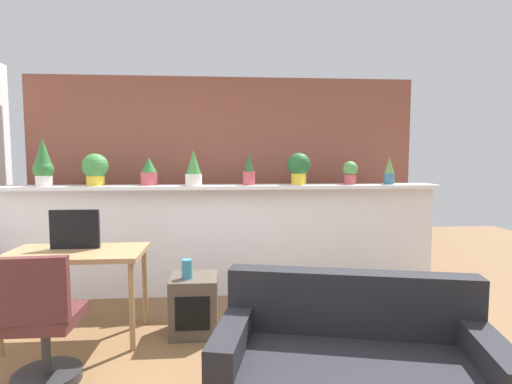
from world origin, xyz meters
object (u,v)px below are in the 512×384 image
Objects in this scene: potted_plant_7 at (389,171)px; potted_plant_2 at (149,172)px; potted_plant_3 at (193,169)px; couch at (354,372)px; vase_on_shelf at (187,269)px; potted_plant_4 at (249,171)px; desk at (77,261)px; potted_plant_0 at (43,164)px; potted_plant_1 at (95,168)px; tv_monitor at (75,229)px; potted_plant_6 at (350,172)px; potted_plant_5 at (299,167)px; office_chair at (42,330)px; side_cube_shelf at (194,305)px.

potted_plant_2 is at bearing 178.91° from potted_plant_7.
potted_plant_3 is 0.23× the size of couch.
potted_plant_2 is at bearing 115.66° from vase_on_shelf.
desk is at bearing -147.24° from potted_plant_4.
potted_plant_3 reaches higher than potted_plant_4.
potted_plant_0 is 1.47× the size of potted_plant_1.
couch is at bearing -32.17° from tv_monitor.
potted_plant_6 is at bearing -0.00° from potted_plant_1.
potted_plant_4 is at bearing -174.58° from potted_plant_5.
potted_plant_5 is 2.34m from tv_monitor.
potted_plant_4 is 2.44m from office_chair.
potted_plant_5 is 1.14× the size of potted_plant_7.
tv_monitor reaches higher than office_chair.
potted_plant_5 reaches higher than office_chair.
potted_plant_6 reaches higher than side_cube_shelf.
office_chair is at bearing -87.51° from desk.
potted_plant_5 is 0.21× the size of couch.
potted_plant_4 is 0.56m from potted_plant_5.
side_cube_shelf is at bearing -85.82° from potted_plant_3.
potted_plant_2 is at bearing 64.51° from tv_monitor.
potted_plant_7 is 0.62× the size of side_cube_shelf.
tv_monitor is (-0.93, -0.86, -0.49)m from potted_plant_3.
potted_plant_1 is 0.56m from potted_plant_2.
potted_plant_5 is at bearing -0.18° from potted_plant_2.
vase_on_shelf is (-1.14, -1.03, -0.84)m from potted_plant_5.
couch is (2.01, -1.26, -0.63)m from tv_monitor.
potted_plant_0 is 3.12× the size of vase_on_shelf.
potted_plant_0 is 0.52m from potted_plant_1.
tv_monitor reaches higher than vase_on_shelf.
potted_plant_2 is 0.60× the size of side_cube_shelf.
tv_monitor is 1.01m from vase_on_shelf.
potted_plant_0 is 1.08m from potted_plant_2.
potted_plant_2 is at bearing 1.52° from potted_plant_1.
office_chair is 5.64× the size of vase_on_shelf.
vase_on_shelf is (0.94, -0.09, -0.34)m from tv_monitor.
couch reaches higher than vase_on_shelf.
potted_plant_0 is 1.56m from potted_plant_3.
potted_plant_4 is (1.08, -0.06, 0.01)m from potted_plant_2.
potted_plant_5 is (0.56, 0.05, 0.04)m from potted_plant_4.
potted_plant_6 reaches higher than desk.
potted_plant_4 is at bearing -3.08° from potted_plant_2.
potted_plant_1 is at bearing -178.48° from potted_plant_2.
desk is at bearing -178.37° from side_cube_shelf.
desk is 1.21× the size of office_chair.
tv_monitor is (-2.66, -0.92, -0.45)m from potted_plant_6.
potted_plant_6 is at bearing 2.17° from potted_plant_4.
desk is (-0.90, -0.94, -0.74)m from potted_plant_3.
potted_plant_4 is 1.91m from desk.
potted_plant_6 is 0.44m from potted_plant_7.
potted_plant_4 is (2.15, 0.00, -0.08)m from potted_plant_0.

